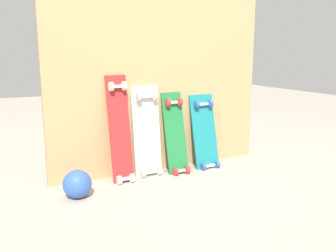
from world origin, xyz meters
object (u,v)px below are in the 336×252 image
Objects in this scene: skateboard_red at (120,133)px; skateboard_white at (147,134)px; rubber_ball at (77,184)px; skateboard_green at (176,137)px; skateboard_teal at (205,135)px.

skateboard_white is (0.25, 0.03, -0.05)m from skateboard_red.
skateboard_red reaches higher than rubber_ball.
skateboard_white is 1.09× the size of skateboard_green.
skateboard_teal is (0.55, -0.04, -0.06)m from skateboard_white.
skateboard_white is 1.13× the size of skateboard_teal.
skateboard_green reaches higher than skateboard_teal.
skateboard_red reaches higher than skateboard_white.
rubber_ball is at bearing -159.62° from skateboard_white.
skateboard_white reaches higher than skateboard_green.
skateboard_red is 0.54m from rubber_ball.
skateboard_green is 3.66× the size of rubber_ball.
skateboard_teal is (0.30, 0.01, -0.02)m from skateboard_green.
rubber_ball is (-1.20, -0.21, -0.19)m from skateboard_teal.
skateboard_white is at bearing 169.64° from skateboard_green.
skateboard_red is at bearing -172.35° from skateboard_white.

